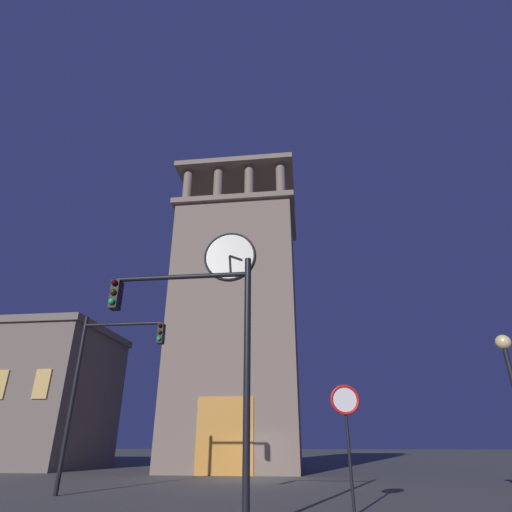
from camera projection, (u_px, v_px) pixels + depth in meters
ground_plane at (255, 480)px, 19.31m from camera, size 200.00×200.00×0.00m
clocktower at (237, 323)px, 28.28m from camera, size 8.76×7.08×23.48m
traffic_signal_near at (201, 336)px, 9.70m from camera, size 3.60×0.41×5.89m
traffic_signal_mid at (103, 370)px, 15.03m from camera, size 3.27×0.41×6.10m
no_horn_sign at (346, 410)px, 10.79m from camera, size 0.78×0.14×3.05m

